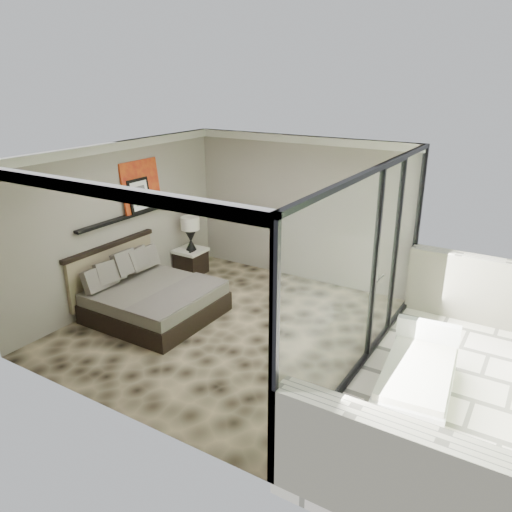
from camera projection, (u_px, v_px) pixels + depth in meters
The scene contains 13 objects.
floor at pixel (228, 326), 8.10m from camera, with size 5.00×5.00×0.00m, color black.
ceiling at pixel (224, 153), 7.14m from camera, with size 4.50×5.00×0.02m, color silver.
back_wall at pixel (300, 209), 9.61m from camera, with size 4.50×0.02×2.80m, color gray.
left_wall at pixel (121, 223), 8.72m from camera, with size 0.02×5.00×2.80m, color gray.
glass_wall at pixel (367, 274), 6.51m from camera, with size 0.08×5.00×2.80m, color white.
terrace_slab at pixel (473, 405), 6.28m from camera, with size 3.00×5.00×0.12m, color beige.
picture_ledge at pixel (127, 217), 8.74m from camera, with size 0.12×2.20×0.05m, color black.
bed at pixel (150, 297), 8.39m from camera, with size 1.95×1.89×1.07m.
nightstand at pixel (191, 260), 10.17m from camera, with size 0.57×0.57×0.57m, color black.
table_lamp at pixel (190, 229), 9.91m from camera, with size 0.37×0.37×0.68m.
abstract_canvas at pixel (141, 186), 8.91m from camera, with size 0.04×0.90×0.90m, color #A8230E.
framed_print at pixel (139, 195), 8.85m from camera, with size 0.03×0.50×0.60m, color black.
lounger at pixel (417, 377), 6.38m from camera, with size 1.01×1.77×0.66m.
Camera 1 is at (4.17, -5.90, 3.86)m, focal length 35.00 mm.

